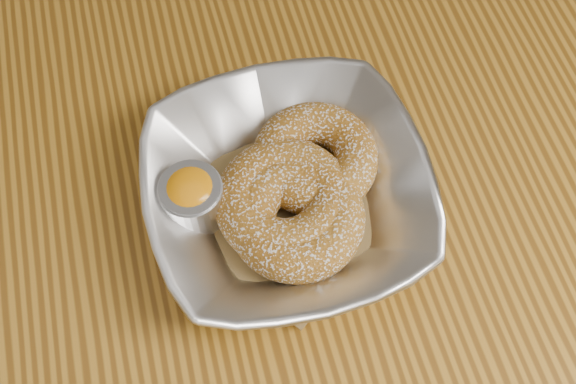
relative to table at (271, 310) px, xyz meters
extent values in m
cube|color=#8C5C19|center=(0.00, 0.00, 0.08)|extent=(1.20, 0.80, 0.04)
cube|color=brown|center=(0.54, 0.34, -0.30)|extent=(0.06, 0.06, 0.71)
imported|color=silver|center=(0.03, 0.05, 0.13)|extent=(0.22, 0.22, 0.05)
cube|color=olive|center=(0.03, 0.05, 0.11)|extent=(0.20, 0.20, 0.00)
torus|color=#905A18|center=(0.06, 0.07, 0.13)|extent=(0.12, 0.12, 0.04)
torus|color=#905A18|center=(0.03, 0.03, 0.13)|extent=(0.14, 0.14, 0.04)
torus|color=#905A18|center=(0.02, 0.04, 0.13)|extent=(0.14, 0.14, 0.04)
cylinder|color=silver|center=(-0.04, 0.06, 0.13)|extent=(0.05, 0.05, 0.04)
cylinder|color=gray|center=(-0.04, 0.06, 0.13)|extent=(0.05, 0.05, 0.04)
ellipsoid|color=orange|center=(-0.04, 0.06, 0.14)|extent=(0.04, 0.04, 0.03)
camera|label=1|loc=(-0.03, -0.18, 0.59)|focal=42.00mm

